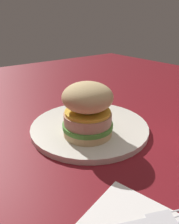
# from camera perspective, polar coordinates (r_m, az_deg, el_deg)

# --- Properties ---
(ground_plane) EXTENTS (1.60, 1.60, 0.00)m
(ground_plane) POSITION_cam_1_polar(r_m,az_deg,el_deg) (0.46, 0.05, -5.60)
(ground_plane) COLOR maroon
(plate) EXTENTS (0.26, 0.26, 0.01)m
(plate) POSITION_cam_1_polar(r_m,az_deg,el_deg) (0.47, 0.00, -3.97)
(plate) COLOR silver
(plate) RESTS_ON ground_plane
(sandwich) EXTENTS (0.10, 0.10, 0.11)m
(sandwich) POSITION_cam_1_polar(r_m,az_deg,el_deg) (0.41, -0.51, 0.72)
(sandwich) COLOR tan
(sandwich) RESTS_ON plate
(fries_pile) EXTENTS (0.08, 0.11, 0.01)m
(fries_pile) POSITION_cam_1_polar(r_m,az_deg,el_deg) (0.53, -0.27, 0.61)
(fries_pile) COLOR gold
(fries_pile) RESTS_ON plate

